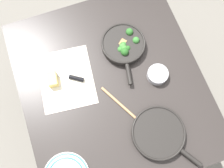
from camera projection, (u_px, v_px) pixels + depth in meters
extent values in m
plane|color=slate|center=(112.00, 110.00, 2.15)|extent=(14.00, 14.00, 0.00)
cube|color=#2D2826|center=(112.00, 86.00, 1.43)|extent=(1.17, 1.03, 0.03)
cylinder|color=#BCBCC1|center=(33.00, 57.00, 1.90)|extent=(0.05, 0.05, 0.74)
cylinder|color=#BCBCC1|center=(144.00, 22.00, 1.99)|extent=(0.05, 0.05, 0.74)
cylinder|color=#BCBCC1|center=(200.00, 149.00, 1.70)|extent=(0.05, 0.05, 0.74)
cylinder|color=black|center=(123.00, 45.00, 1.47)|extent=(0.26, 0.26, 0.04)
torus|color=black|center=(123.00, 43.00, 1.45)|extent=(0.26, 0.26, 0.01)
cylinder|color=black|center=(129.00, 74.00, 1.41)|extent=(0.13, 0.05, 0.02)
cylinder|color=#205218|center=(122.00, 46.00, 1.47)|extent=(0.01, 0.01, 0.02)
sphere|color=#286023|center=(122.00, 45.00, 1.45)|extent=(0.03, 0.03, 0.03)
cylinder|color=#245B1C|center=(129.00, 34.00, 1.49)|extent=(0.02, 0.02, 0.02)
sphere|color=#2D6B28|center=(129.00, 32.00, 1.46)|extent=(0.04, 0.04, 0.04)
cylinder|color=#2C6823|center=(120.00, 51.00, 1.46)|extent=(0.01, 0.01, 0.02)
sphere|color=#387A33|center=(120.00, 49.00, 1.44)|extent=(0.03, 0.03, 0.03)
cylinder|color=#205218|center=(127.00, 50.00, 1.46)|extent=(0.01, 0.01, 0.02)
sphere|color=#286023|center=(128.00, 48.00, 1.44)|extent=(0.03, 0.03, 0.03)
cylinder|color=#357027|center=(124.00, 50.00, 1.46)|extent=(0.01, 0.01, 0.02)
sphere|color=#428438|center=(124.00, 48.00, 1.44)|extent=(0.04, 0.04, 0.04)
cylinder|color=#2C6823|center=(136.00, 42.00, 1.47)|extent=(0.01, 0.01, 0.02)
sphere|color=#387A33|center=(136.00, 40.00, 1.45)|extent=(0.04, 0.04, 0.04)
cylinder|color=#357027|center=(122.00, 48.00, 1.46)|extent=(0.01, 0.01, 0.02)
sphere|color=#428438|center=(123.00, 47.00, 1.44)|extent=(0.04, 0.04, 0.04)
cylinder|color=#205218|center=(124.00, 54.00, 1.45)|extent=(0.02, 0.02, 0.03)
sphere|color=#286023|center=(125.00, 52.00, 1.42)|extent=(0.05, 0.05, 0.05)
cylinder|color=#2C6823|center=(123.00, 46.00, 1.47)|extent=(0.01, 0.01, 0.02)
sphere|color=#387A33|center=(124.00, 45.00, 1.45)|extent=(0.03, 0.03, 0.03)
cube|color=#9E703D|center=(124.00, 45.00, 1.47)|extent=(0.04, 0.04, 0.03)
cube|color=#AD7F4C|center=(123.00, 44.00, 1.46)|extent=(0.05, 0.05, 0.04)
cube|color=olive|center=(136.00, 38.00, 1.48)|extent=(0.04, 0.04, 0.02)
cube|color=olive|center=(123.00, 45.00, 1.47)|extent=(0.04, 0.03, 0.03)
cylinder|color=black|center=(158.00, 133.00, 1.32)|extent=(0.28, 0.28, 0.04)
torus|color=black|center=(159.00, 133.00, 1.30)|extent=(0.29, 0.29, 0.01)
cylinder|color=black|center=(191.00, 158.00, 1.28)|extent=(0.12, 0.09, 0.02)
cylinder|color=#DBC156|center=(158.00, 133.00, 1.32)|extent=(0.23, 0.23, 0.02)
cylinder|color=tan|center=(124.00, 108.00, 1.37)|extent=(0.31, 0.17, 0.02)
ellipsoid|color=tan|center=(151.00, 131.00, 1.34)|extent=(0.08, 0.07, 0.02)
cube|color=silver|center=(66.00, 79.00, 1.43)|extent=(0.39, 0.34, 0.00)
cube|color=silver|center=(55.00, 73.00, 1.44)|extent=(0.12, 0.16, 0.01)
cylinder|color=black|center=(76.00, 78.00, 1.42)|extent=(0.07, 0.08, 0.02)
cube|color=#EACC66|center=(53.00, 79.00, 1.40)|extent=(0.09, 0.06, 0.05)
cylinder|color=#B7B7BC|center=(157.00, 75.00, 1.41)|extent=(0.12, 0.12, 0.05)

